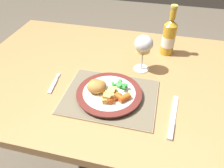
# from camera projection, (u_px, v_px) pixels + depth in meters

# --- Properties ---
(ground_plane) EXTENTS (6.00, 6.00, 0.00)m
(ground_plane) POSITION_uv_depth(u_px,v_px,m) (109.00, 164.00, 1.42)
(ground_plane) COLOR brown
(dining_table) EXTENTS (1.21, 0.84, 0.74)m
(dining_table) POSITION_uv_depth(u_px,v_px,m) (107.00, 90.00, 1.01)
(dining_table) COLOR #AD7F4C
(dining_table) RESTS_ON ground
(placemat) EXTENTS (0.35, 0.27, 0.01)m
(placemat) POSITION_uv_depth(u_px,v_px,m) (110.00, 96.00, 0.83)
(placemat) COLOR gray
(placemat) RESTS_ON dining_table
(dinner_plate) EXTENTS (0.25, 0.25, 0.02)m
(dinner_plate) POSITION_uv_depth(u_px,v_px,m) (109.00, 94.00, 0.82)
(dinner_plate) COLOR white
(dinner_plate) RESTS_ON placemat
(breaded_croquettes) EXTENTS (0.08, 0.08, 0.04)m
(breaded_croquettes) POSITION_uv_depth(u_px,v_px,m) (96.00, 86.00, 0.81)
(breaded_croquettes) COLOR #B77F3D
(breaded_croquettes) RESTS_ON dinner_plate
(green_beans_pile) EXTENTS (0.07, 0.08, 0.02)m
(green_beans_pile) POSITION_uv_depth(u_px,v_px,m) (120.00, 86.00, 0.82)
(green_beans_pile) COLOR green
(green_beans_pile) RESTS_ON dinner_plate
(glazed_carrots) EXTENTS (0.11, 0.07, 0.02)m
(glazed_carrots) POSITION_uv_depth(u_px,v_px,m) (116.00, 96.00, 0.78)
(glazed_carrots) COLOR orange
(glazed_carrots) RESTS_ON dinner_plate
(fork) EXTENTS (0.03, 0.13, 0.01)m
(fork) POSITION_uv_depth(u_px,v_px,m) (54.00, 84.00, 0.88)
(fork) COLOR silver
(fork) RESTS_ON dining_table
(table_knife) EXTENTS (0.03, 0.21, 0.01)m
(table_knife) POSITION_uv_depth(u_px,v_px,m) (172.00, 120.00, 0.74)
(table_knife) COLOR silver
(table_knife) RESTS_ON dining_table
(wine_glass) EXTENTS (0.08, 0.08, 0.16)m
(wine_glass) POSITION_uv_depth(u_px,v_px,m) (144.00, 46.00, 0.89)
(wine_glass) COLOR silver
(wine_glass) RESTS_ON dining_table
(bottle) EXTENTS (0.06, 0.06, 0.23)m
(bottle) POSITION_uv_depth(u_px,v_px,m) (169.00, 37.00, 1.01)
(bottle) COLOR gold
(bottle) RESTS_ON dining_table
(roast_potatoes) EXTENTS (0.04, 0.07, 0.03)m
(roast_potatoes) POSITION_uv_depth(u_px,v_px,m) (109.00, 95.00, 0.78)
(roast_potatoes) COLOR #E5BC66
(roast_potatoes) RESTS_ON dinner_plate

